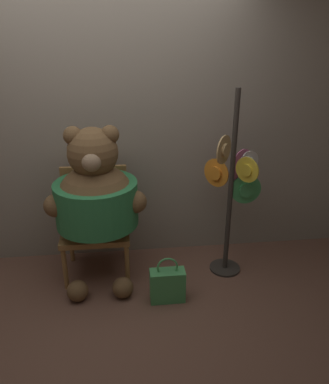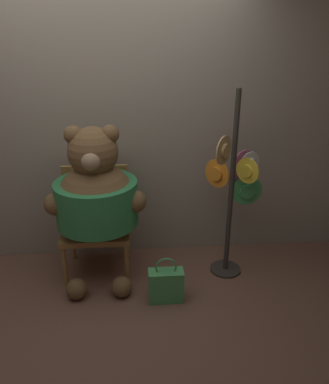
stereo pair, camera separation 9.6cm
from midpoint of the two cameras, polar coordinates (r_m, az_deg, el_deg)
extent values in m
plane|color=brown|center=(3.27, -9.53, -15.71)|extent=(14.00, 14.00, 0.00)
cube|color=gray|center=(3.39, -10.58, 11.91)|extent=(8.00, 0.10, 2.79)
cylinder|color=#9E703D|center=(3.34, -15.72, -11.26)|extent=(0.04, 0.04, 0.40)
cylinder|color=#9E703D|center=(3.29, -6.55, -11.02)|extent=(0.04, 0.04, 0.40)
cylinder|color=#9E703D|center=(3.70, -14.78, -7.45)|extent=(0.04, 0.04, 0.40)
cylinder|color=#9E703D|center=(3.66, -6.61, -7.18)|extent=(0.04, 0.04, 0.40)
cube|color=#9E703D|center=(3.37, -11.22, -5.95)|extent=(0.58, 0.50, 0.05)
cube|color=#9E703D|center=(3.46, -11.32, -0.08)|extent=(0.58, 0.04, 0.50)
sphere|color=brown|center=(3.16, -11.15, -1.67)|extent=(0.67, 0.67, 0.67)
cylinder|color=#2D7F47|center=(3.16, -11.15, -1.67)|extent=(0.68, 0.68, 0.37)
sphere|color=brown|center=(3.01, -11.79, 5.88)|extent=(0.40, 0.40, 0.40)
sphere|color=brown|center=(2.99, -14.72, 8.30)|extent=(0.15, 0.15, 0.15)
sphere|color=brown|center=(2.96, -9.27, 8.63)|extent=(0.15, 0.15, 0.15)
sphere|color=#997A5B|center=(2.85, -12.01, 4.47)|extent=(0.15, 0.15, 0.15)
sphere|color=brown|center=(3.12, -17.14, -2.00)|extent=(0.19, 0.19, 0.19)
sphere|color=brown|center=(3.06, -5.35, -1.50)|extent=(0.19, 0.19, 0.19)
sphere|color=brown|center=(3.26, -13.95, -14.41)|extent=(0.17, 0.17, 0.17)
sphere|color=brown|center=(3.22, -7.24, -14.26)|extent=(0.17, 0.17, 0.17)
cylinder|color=#332D28|center=(3.60, 8.40, -11.36)|extent=(0.28, 0.28, 0.02)
cylinder|color=#332D28|center=(3.21, 9.24, 0.69)|extent=(0.04, 0.04, 1.65)
cylinder|color=orange|center=(3.26, 7.05, 2.91)|extent=(0.17, 0.20, 0.25)
cylinder|color=orange|center=(3.26, 7.05, 2.91)|extent=(0.12, 0.13, 0.12)
cylinder|color=yellow|center=(3.07, 11.61, 3.32)|extent=(0.14, 0.17, 0.21)
cylinder|color=yellow|center=(3.07, 11.61, 3.32)|extent=(0.10, 0.11, 0.10)
cylinder|color=tan|center=(2.93, 8.10, 6.39)|extent=(0.16, 0.18, 0.23)
cylinder|color=tan|center=(2.93, 8.10, 6.39)|extent=(0.11, 0.12, 0.11)
cylinder|color=silver|center=(3.26, 11.88, 4.38)|extent=(0.19, 0.10, 0.21)
cylinder|color=silver|center=(3.26, 11.88, 4.38)|extent=(0.12, 0.11, 0.10)
cylinder|color=#3D9351|center=(3.25, 11.47, 0.40)|extent=(0.26, 0.02, 0.26)
cylinder|color=#3D9351|center=(3.25, 11.47, 0.40)|extent=(0.13, 0.07, 0.13)
cylinder|color=#D16693|center=(3.25, 10.90, 3.97)|extent=(0.24, 0.18, 0.29)
cylinder|color=#D16693|center=(3.25, 10.90, 3.97)|extent=(0.15, 0.14, 0.14)
cube|color=#479E56|center=(3.13, -0.45, -14.08)|extent=(0.28, 0.13, 0.28)
torus|color=#479E56|center=(3.03, -0.46, -11.39)|extent=(0.17, 0.02, 0.17)
camera|label=1|loc=(0.05, -90.88, -0.38)|focal=35.00mm
camera|label=2|loc=(0.05, 89.12, 0.38)|focal=35.00mm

